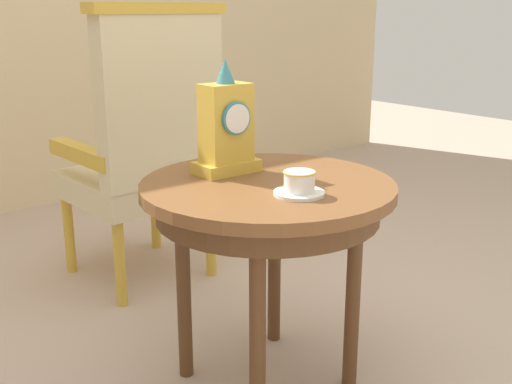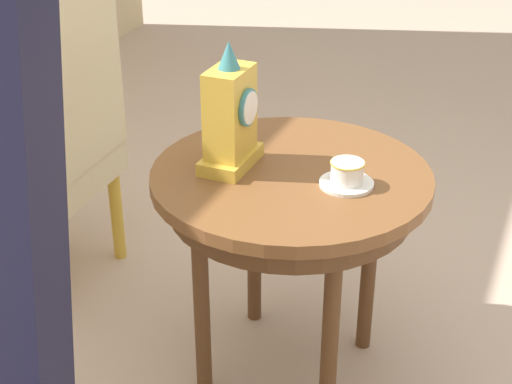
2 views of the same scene
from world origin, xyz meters
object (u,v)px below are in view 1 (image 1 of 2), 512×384
Objects in this scene: side_table at (268,207)px; teacup_left at (299,184)px; mantel_clock at (227,128)px; armchair at (147,145)px.

teacup_left reaches higher than side_table.
side_table is 5.35× the size of teacup_left.
mantel_clock is (-0.03, 0.16, 0.21)m from side_table.
side_table is 0.19m from teacup_left.
armchair reaches higher than teacup_left.
mantel_clock is 0.75m from armchair.
teacup_left is at bearing -88.29° from mantel_clock.
side_table is at bearing -79.77° from mantel_clock.
mantel_clock is 0.29× the size of armchair.
mantel_clock is at bearing 100.23° from side_table.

